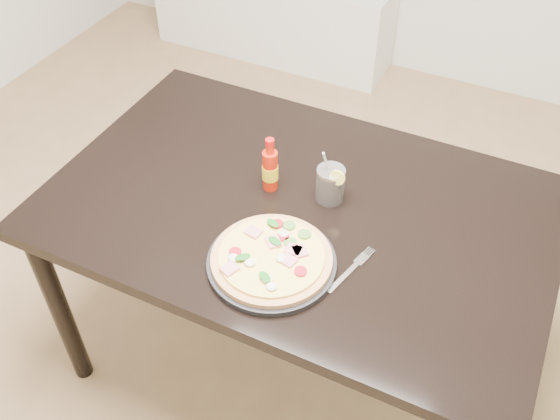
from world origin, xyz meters
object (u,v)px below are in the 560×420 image
at_px(pizza, 272,257).
at_px(fork, 352,269).
at_px(plate, 272,263).
at_px(hot_sauce_bottle, 270,169).
at_px(cola_cup, 330,185).
at_px(dining_table, 298,225).
at_px(media_console, 272,14).

distance_m(pizza, fork, 0.21).
bearing_deg(plate, hot_sauce_bottle, 117.13).
bearing_deg(cola_cup, fork, -54.85).
bearing_deg(hot_sauce_bottle, fork, -30.05).
bearing_deg(plate, dining_table, 97.78).
bearing_deg(fork, pizza, -144.23).
xyz_separation_m(pizza, hot_sauce_bottle, (-0.13, 0.26, 0.04)).
xyz_separation_m(plate, hot_sauce_bottle, (-0.13, 0.26, 0.06)).
height_order(dining_table, fork, fork).
height_order(pizza, fork, pizza).
bearing_deg(hot_sauce_bottle, dining_table, -15.07).
relative_size(dining_table, cola_cup, 8.08).
bearing_deg(hot_sauce_bottle, plate, -62.87).
bearing_deg(dining_table, pizza, -82.25).
bearing_deg(pizza, hot_sauce_bottle, 117.16).
distance_m(dining_table, plate, 0.25).
xyz_separation_m(plate, cola_cup, (0.04, 0.29, 0.04)).
xyz_separation_m(cola_cup, fork, (0.15, -0.22, -0.05)).
bearing_deg(pizza, dining_table, 97.75).
bearing_deg(hot_sauce_bottle, media_console, 116.44).
relative_size(cola_cup, fork, 0.93).
bearing_deg(media_console, fork, -58.61).
bearing_deg(plate, media_console, 116.53).
relative_size(plate, media_console, 0.23).
height_order(dining_table, cola_cup, cola_cup).
bearing_deg(hot_sauce_bottle, cola_cup, 10.42).
relative_size(dining_table, plate, 4.26).
height_order(hot_sauce_bottle, cola_cup, hot_sauce_bottle).
bearing_deg(cola_cup, media_console, 120.92).
xyz_separation_m(dining_table, cola_cup, (0.07, 0.06, 0.13)).
bearing_deg(cola_cup, dining_table, -139.02).
bearing_deg(dining_table, fork, -35.80).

